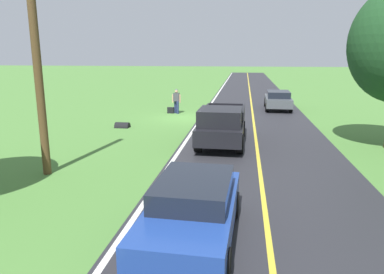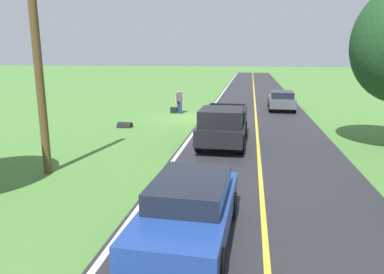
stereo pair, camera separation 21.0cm
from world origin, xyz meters
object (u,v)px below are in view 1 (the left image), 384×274
Objects in this scene: pickup_truck_passing at (222,124)px; sedan_near_oncoming at (278,100)px; suitcase_carried at (171,110)px; utility_pole_roadside at (37,57)px; hitchhiker_walking at (177,100)px; sedan_ahead_same_lane at (193,208)px.

pickup_truck_passing is 1.23× the size of sedan_near_oncoming.
suitcase_carried is 14.29m from utility_pole_roadside.
utility_pole_roadside reaches higher than hitchhiker_walking.
hitchhiker_walking is at bearing -78.26° from sedan_ahead_same_lane.
hitchhiker_walking is at bearing 21.85° from sedan_near_oncoming.
hitchhiker_walking is 7.87m from sedan_near_oncoming.
pickup_truck_passing is 8.36m from utility_pole_roadside.
suitcase_carried is at bearing -97.05° from utility_pole_roadside.
utility_pole_roadside is (5.85, 5.11, 3.09)m from pickup_truck_passing.
utility_pole_roadside is at bearing -5.18° from suitcase_carried.
sedan_ahead_same_lane reaches higher than suitcase_carried.
sedan_near_oncoming is (-3.56, -11.55, -0.21)m from pickup_truck_passing.
sedan_near_oncoming is at bearing -158.15° from hitchhiker_walking.
suitcase_carried is 0.08× the size of pickup_truck_passing.
sedan_ahead_same_lane is at bearing 101.74° from hitchhiker_walking.
pickup_truck_passing is (-4.16, 8.55, 0.75)m from suitcase_carried.
utility_pole_roadside reaches higher than sedan_near_oncoming.
sedan_near_oncoming is 0.55× the size of utility_pole_roadside.
suitcase_carried is 9.54m from pickup_truck_passing.
utility_pole_roadside is at bearing -33.67° from sedan_ahead_same_lane.
pickup_truck_passing reaches higher than suitcase_carried.
pickup_truck_passing reaches higher than sedan_near_oncoming.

